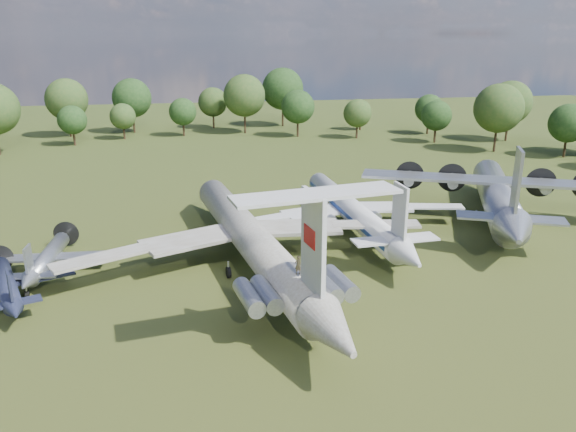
{
  "coord_description": "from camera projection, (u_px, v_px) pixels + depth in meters",
  "views": [
    {
      "loc": [
        -4.03,
        -59.22,
        23.84
      ],
      "look_at": [
        5.94,
        -2.22,
        5.0
      ],
      "focal_mm": 35.0,
      "sensor_mm": 36.0,
      "label": 1
    }
  ],
  "objects": [
    {
      "name": "ground",
      "position": [
        233.0,
        255.0,
        63.51
      ],
      "size": [
        300.0,
        300.0,
        0.0
      ],
      "primitive_type": "plane",
      "color": "#254115",
      "rests_on": "ground"
    },
    {
      "name": "il62_airliner",
      "position": [
        251.0,
        244.0,
        59.51
      ],
      "size": [
        47.98,
        57.78,
        5.09
      ],
      "primitive_type": null,
      "rotation": [
        0.0,
        0.0,
        0.17
      ],
      "color": "beige",
      "rests_on": "ground"
    },
    {
      "name": "tu104_jet",
      "position": [
        351.0,
        215.0,
        71.03
      ],
      "size": [
        32.74,
        42.09,
        4.02
      ],
      "primitive_type": null,
      "rotation": [
        0.0,
        0.0,
        0.07
      ],
      "color": "#BDBDBD",
      "rests_on": "ground"
    },
    {
      "name": "an12_transport",
      "position": [
        497.0,
        201.0,
        74.71
      ],
      "size": [
        49.06,
        51.25,
        5.29
      ],
      "primitive_type": null,
      "rotation": [
        0.0,
        0.0,
        -0.41
      ],
      "color": "#9B9DA2",
      "rests_on": "ground"
    },
    {
      "name": "small_prop_west",
      "position": [
        7.0,
        288.0,
        52.33
      ],
      "size": [
        17.46,
        20.0,
        2.45
      ],
      "primitive_type": null,
      "rotation": [
        0.0,
        0.0,
        0.37
      ],
      "color": "black",
      "rests_on": "ground"
    },
    {
      "name": "small_prop_northwest",
      "position": [
        48.0,
        261.0,
        58.54
      ],
      "size": [
        13.29,
        17.52,
        2.47
      ],
      "primitive_type": null,
      "rotation": [
        0.0,
        0.0,
        -0.06
      ],
      "color": "#94969B",
      "rests_on": "ground"
    },
    {
      "name": "person_on_il62",
      "position": [
        298.0,
        265.0,
        45.71
      ],
      "size": [
        0.69,
        0.57,
        1.63
      ],
      "primitive_type": "imported",
      "rotation": [
        0.0,
        0.0,
        3.49
      ],
      "color": "olive",
      "rests_on": "il62_airliner"
    }
  ]
}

